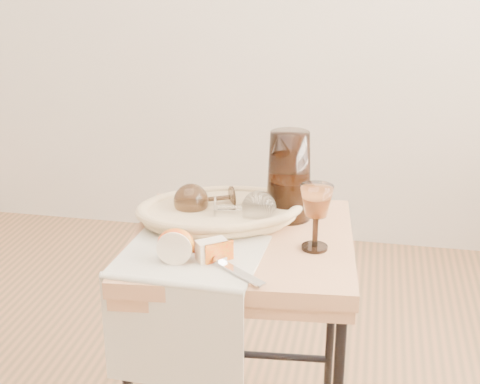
% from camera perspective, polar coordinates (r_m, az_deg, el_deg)
% --- Properties ---
extents(side_table, '(0.57, 0.57, 0.67)m').
position_cam_1_polar(side_table, '(1.77, 0.13, -13.64)').
color(side_table, brown).
rests_on(side_table, floor).
extents(tea_towel, '(0.32, 0.29, 0.01)m').
position_cam_1_polar(tea_towel, '(1.51, -4.14, -5.34)').
color(tea_towel, beige).
rests_on(tea_towel, side_table).
extents(bread_basket, '(0.43, 0.37, 0.05)m').
position_cam_1_polar(bread_basket, '(1.67, -1.68, -1.90)').
color(bread_basket, '#997850').
rests_on(bread_basket, side_table).
extents(goblet_lying_a, '(0.17, 0.14, 0.09)m').
position_cam_1_polar(goblet_lying_a, '(1.68, -2.65, -0.62)').
color(goblet_lying_a, brown).
rests_on(goblet_lying_a, bread_basket).
extents(goblet_lying_b, '(0.15, 0.11, 0.09)m').
position_cam_1_polar(goblet_lying_b, '(1.63, 0.02, -1.36)').
color(goblet_lying_b, white).
rests_on(goblet_lying_b, bread_basket).
extents(pitcher, '(0.23, 0.28, 0.26)m').
position_cam_1_polar(pitcher, '(1.68, 4.16, 1.40)').
color(pitcher, black).
rests_on(pitcher, side_table).
extents(wine_goblet, '(0.10, 0.10, 0.16)m').
position_cam_1_polar(wine_goblet, '(1.52, 6.42, -2.14)').
color(wine_goblet, white).
rests_on(wine_goblet, side_table).
extents(apple_half, '(0.09, 0.05, 0.08)m').
position_cam_1_polar(apple_half, '(1.47, -5.43, -4.45)').
color(apple_half, '#DB0008').
rests_on(apple_half, tea_towel).
extents(apple_wedge, '(0.07, 0.07, 0.04)m').
position_cam_1_polar(apple_wedge, '(1.48, -2.40, -4.91)').
color(apple_wedge, beige).
rests_on(apple_wedge, tea_towel).
extents(table_knife, '(0.20, 0.17, 0.02)m').
position_cam_1_polar(table_knife, '(1.45, -1.48, -5.89)').
color(table_knife, silver).
rests_on(table_knife, tea_towel).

